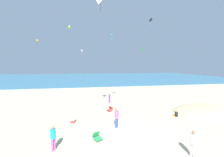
% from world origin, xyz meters
% --- Properties ---
extents(ground_plane, '(120.00, 120.00, 0.00)m').
position_xyz_m(ground_plane, '(0.00, 10.00, 0.00)').
color(ground_plane, beige).
extents(ocean_water, '(120.00, 60.00, 0.05)m').
position_xyz_m(ocean_water, '(0.00, 56.01, 0.03)').
color(ocean_water, teal).
rests_on(ocean_water, ground_plane).
extents(dune_mound, '(8.45, 5.91, 1.30)m').
position_xyz_m(dune_mound, '(11.14, 4.73, 0.00)').
color(dune_mound, '#D0BA8D').
rests_on(dune_mound, ground_plane).
extents(beach_chair_far_right, '(0.89, 0.89, 0.58)m').
position_xyz_m(beach_chair_far_right, '(-0.43, 7.16, 0.25)').
color(beach_chair_far_right, '#D13D3D').
rests_on(beach_chair_far_right, ground_plane).
extents(beach_chair_near_camera, '(0.83, 0.87, 0.63)m').
position_xyz_m(beach_chair_near_camera, '(-2.45, 0.73, 0.28)').
color(beach_chair_near_camera, '#2D9956').
rests_on(beach_chair_near_camera, ground_plane).
extents(cooler_box, '(0.51, 0.64, 0.27)m').
position_xyz_m(cooler_box, '(-4.54, 4.43, 0.14)').
color(cooler_box, red).
rests_on(cooler_box, ground_plane).
extents(person_0, '(0.40, 0.40, 1.43)m').
position_xyz_m(person_0, '(0.08, 10.95, 0.82)').
color(person_0, purple).
rests_on(person_0, ground_plane).
extents(person_1, '(0.46, 0.46, 1.69)m').
position_xyz_m(person_1, '(-5.36, -0.06, 0.98)').
color(person_1, '#D8599E').
rests_on(person_1, ground_plane).
extents(person_2, '(0.49, 0.49, 1.77)m').
position_xyz_m(person_2, '(-0.57, 2.55, 1.02)').
color(person_2, blue).
rests_on(person_2, ground_plane).
extents(person_3, '(0.44, 0.44, 1.68)m').
position_xyz_m(person_3, '(3.21, -2.21, 0.97)').
color(person_3, white).
rests_on(person_3, ground_plane).
extents(person_4, '(0.51, 0.61, 0.68)m').
position_xyz_m(person_4, '(6.43, 4.12, 0.25)').
color(person_4, black).
rests_on(person_4, ground_plane).
extents(kite_black, '(0.46, 0.98, 1.70)m').
position_xyz_m(kite_black, '(10.74, 20.30, 15.50)').
color(kite_black, black).
extents(kite_pink, '(0.63, 0.70, 1.49)m').
position_xyz_m(kite_pink, '(-4.30, 23.43, 9.00)').
color(kite_pink, pink).
extents(kite_green, '(0.64, 1.05, 1.42)m').
position_xyz_m(kite_green, '(11.16, 25.83, 9.82)').
color(kite_green, green).
extents(kite_orange, '(0.72, 0.70, 1.59)m').
position_xyz_m(kite_orange, '(-13.23, 22.24, 10.81)').
color(kite_orange, orange).
extents(kite_teal, '(0.60, 0.76, 1.34)m').
position_xyz_m(kite_teal, '(1.64, 18.52, 11.70)').
color(kite_teal, '#1EADAD').
extents(kite_lime, '(1.11, 1.27, 1.66)m').
position_xyz_m(kite_lime, '(-7.42, 28.21, 15.40)').
color(kite_lime, '#99DB33').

